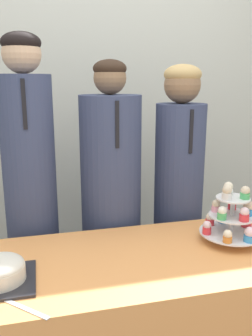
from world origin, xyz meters
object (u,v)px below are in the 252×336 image
object	(u,v)px
cupcake_stand	(233,216)
student_2	(178,206)
student_0	(32,207)
student_1	(111,216)
cake_knife	(6,300)

from	to	relation	value
cupcake_stand	student_2	size ratio (longest dim) A/B	0.18
student_0	student_1	bearing A→B (deg)	0.00
cake_knife	student_0	bearing A→B (deg)	127.60
cupcake_stand	student_0	bearing A→B (deg)	152.07
cupcake_stand	student_2	distance (m)	0.48
cupcake_stand	student_0	size ratio (longest dim) A/B	0.17
cupcake_stand	cake_knife	bearing A→B (deg)	-166.54
cupcake_stand	student_0	world-z (taller)	student_0
cake_knife	cupcake_stand	world-z (taller)	cupcake_stand
student_0	student_2	size ratio (longest dim) A/B	1.09
cake_knife	student_2	xyz separation A→B (m)	(0.87, 0.68, 0.00)
cupcake_stand	student_1	bearing A→B (deg)	134.68
student_2	student_0	bearing A→B (deg)	180.00
student_1	student_2	world-z (taller)	student_1
student_0	cake_knife	bearing A→B (deg)	-96.71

